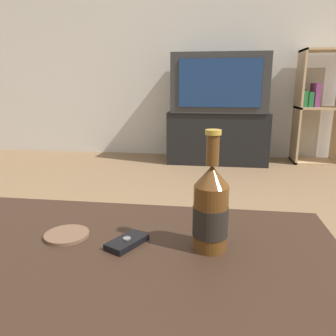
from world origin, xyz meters
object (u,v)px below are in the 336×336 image
Objects in this scene: bookshelf at (317,106)px; beer_bottle at (211,209)px; cell_phone at (127,242)px; television at (219,83)px; tv_stand at (217,137)px.

beer_bottle is at bearing -109.79° from bookshelf.
beer_bottle is (-0.97, -2.71, -0.06)m from bookshelf.
bookshelf reaches higher than cell_phone.
bookshelf is 2.88m from beer_bottle.
tv_stand is at bearing 90.00° from television.
cell_phone is at bearing -113.03° from bookshelf.
beer_bottle is (-0.03, -2.62, 0.25)m from tv_stand.
bookshelf is at bearing 5.54° from tv_stand.
tv_stand reaches higher than cell_phone.
beer_bottle is 0.20m from cell_phone.
beer_bottle reaches higher than cell_phone.
cell_phone is (-0.21, -2.63, 0.16)m from tv_stand.
tv_stand is 0.52m from television.
tv_stand is 1.08× the size of television.
bookshelf is at bearing 5.78° from television.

